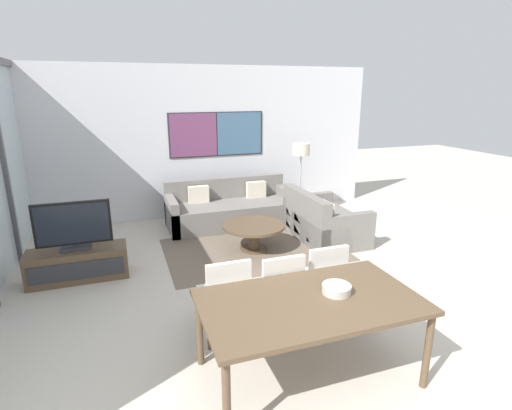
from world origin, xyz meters
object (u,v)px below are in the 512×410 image
tv_console (78,264)px  television (73,227)px  fruit_bowl (337,288)px  dining_chair_left (226,292)px  dining_chair_right (321,276)px  floor_lamp (301,156)px  dining_chair_centre (278,287)px  sofa_main (230,209)px  sofa_side (321,223)px  coffee_table (254,231)px  dining_table (310,306)px

tv_console → television: size_ratio=1.34×
television → fruit_bowl: size_ratio=3.66×
dining_chair_left → dining_chair_right: 1.04m
dining_chair_left → floor_lamp: (2.38, 3.35, 0.68)m
dining_chair_left → fruit_bowl: dining_chair_left is taller
tv_console → dining_chair_centre: (1.98, -1.93, 0.29)m
dining_chair_left → dining_chair_right: bearing=0.6°
sofa_main → sofa_side: size_ratio=1.60×
sofa_side → dining_chair_centre: dining_chair_centre is taller
coffee_table → fruit_bowl: 2.80m
sofa_main → dining_table: size_ratio=1.25×
tv_console → dining_chair_left: (1.46, -1.87, 0.29)m
fruit_bowl → floor_lamp: 4.39m
dining_chair_centre → dining_chair_right: (0.52, 0.07, 0.00)m
fruit_bowl → dining_chair_left: bearing=137.3°
tv_console → dining_chair_right: size_ratio=1.40×
dining_table → dining_chair_right: dining_chair_right is taller
sofa_main → sofa_side: same height
television → sofa_main: 2.90m
tv_console → fruit_bowl: (2.24, -2.58, 0.56)m
television → dining_chair_centre: bearing=-44.3°
tv_console → dining_chair_right: dining_chair_right is taller
tv_console → coffee_table: size_ratio=1.29×
tv_console → dining_chair_centre: 2.78m
dining_table → dining_chair_left: (-0.52, 0.75, -0.16)m
sofa_side → dining_chair_right: bearing=151.4°
dining_table → fruit_bowl: 0.28m
dining_chair_left → dining_chair_centre: same height
dining_chair_left → fruit_bowl: size_ratio=3.48×
sofa_main → fruit_bowl: size_ratio=9.08×
floor_lamp → dining_table: bearing=-114.4°
sofa_main → television: bearing=-148.6°
tv_console → floor_lamp: 4.23m
dining_chair_left → sofa_main: bearing=73.6°
fruit_bowl → dining_chair_centre: bearing=111.4°
tv_console → floor_lamp: size_ratio=0.86×
dining_chair_right → coffee_table: bearing=91.4°
sofa_main → dining_chair_left: bearing=-106.4°
television → floor_lamp: 4.14m
coffee_table → dining_chair_right: dining_chair_right is taller
tv_console → sofa_side: bearing=4.0°
dining_table → sofa_side: bearing=59.8°
television → sofa_main: (2.45, 1.50, -0.44)m
fruit_bowl → floor_lamp: floor_lamp is taller
television → coffee_table: size_ratio=0.97×
coffee_table → dining_table: bearing=-99.6°
coffee_table → dining_chair_left: bearing=-115.9°
sofa_main → coffee_table: (-0.00, -1.32, 0.04)m
sofa_side → coffee_table: 1.20m
sofa_side → dining_chair_right: dining_chair_right is taller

